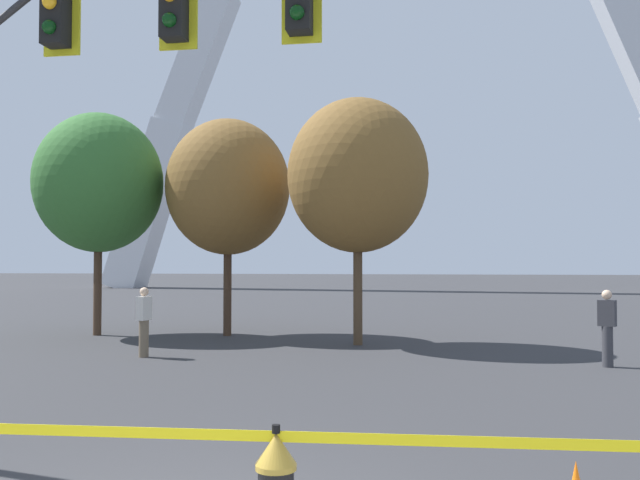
% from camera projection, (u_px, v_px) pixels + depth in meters
% --- Properties ---
extents(caution_tape_barrier, '(5.75, 0.33, 0.98)m').
position_uv_depth(caution_tape_barrier, '(288.00, 468.00, 4.88)').
color(caution_tape_barrier, '#232326').
rests_on(caution_tape_barrier, ground).
extents(traffic_signal_gantry, '(7.82, 0.44, 6.00)m').
position_uv_depth(traffic_signal_gantry, '(21.00, 65.00, 7.72)').
color(traffic_signal_gantry, '#232326').
rests_on(traffic_signal_gantry, ground).
extents(monument_arch, '(51.10, 2.94, 43.16)m').
position_uv_depth(monument_arch, '(404.00, 56.00, 55.34)').
color(monument_arch, silver).
rests_on(monument_arch, ground).
extents(tree_far_left, '(3.79, 3.79, 6.63)m').
position_uv_depth(tree_far_left, '(99.00, 183.00, 20.32)').
color(tree_far_left, '#473323').
rests_on(tree_far_left, ground).
extents(tree_left_mid, '(3.67, 3.67, 6.43)m').
position_uv_depth(tree_left_mid, '(228.00, 187.00, 20.19)').
color(tree_left_mid, '#473323').
rests_on(tree_left_mid, ground).
extents(tree_center_left, '(3.72, 3.72, 6.50)m').
position_uv_depth(tree_center_left, '(358.00, 176.00, 17.95)').
color(tree_center_left, brown).
rests_on(tree_center_left, ground).
extents(pedestrian_walking_left, '(0.28, 0.38, 1.59)m').
position_uv_depth(pedestrian_walking_left, '(144.00, 321.00, 15.52)').
color(pedestrian_walking_left, brown).
rests_on(pedestrian_walking_left, ground).
extents(pedestrian_standing_center, '(0.39, 0.34, 1.59)m').
position_uv_depth(pedestrian_standing_center, '(607.00, 327.00, 14.05)').
color(pedestrian_standing_center, '#38383D').
rests_on(pedestrian_standing_center, ground).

